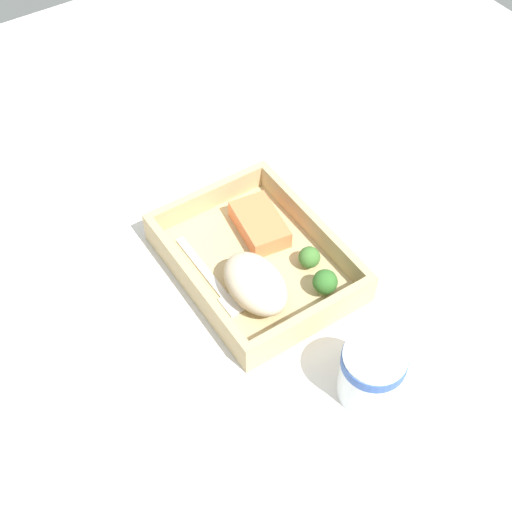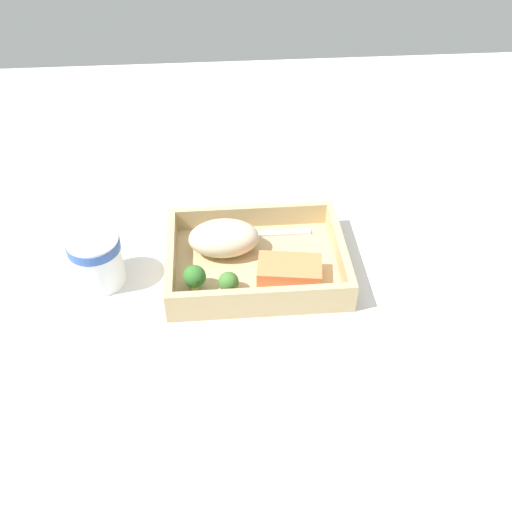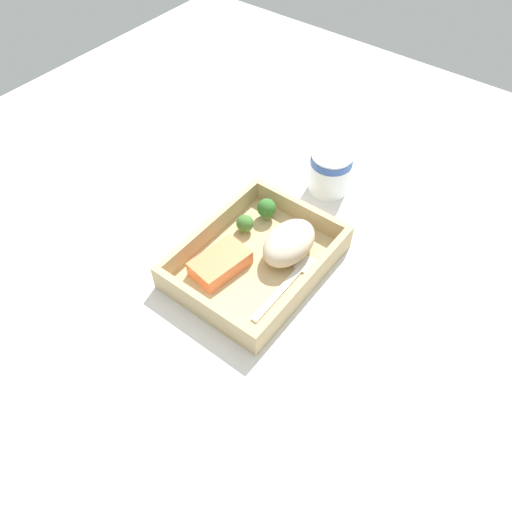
% 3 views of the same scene
% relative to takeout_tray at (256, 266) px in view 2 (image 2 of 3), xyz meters
% --- Properties ---
extents(ground_plane, '(1.60, 1.60, 0.02)m').
position_rel_takeout_tray_xyz_m(ground_plane, '(0.00, 0.00, -0.02)').
color(ground_plane, silver).
extents(takeout_tray, '(0.27, 0.21, 0.01)m').
position_rel_takeout_tray_xyz_m(takeout_tray, '(0.00, 0.00, 0.00)').
color(takeout_tray, tan).
rests_on(takeout_tray, ground_plane).
extents(tray_rim, '(0.27, 0.21, 0.04)m').
position_rel_takeout_tray_xyz_m(tray_rim, '(0.00, 0.00, 0.02)').
color(tray_rim, tan).
rests_on(tray_rim, takeout_tray).
extents(salmon_fillet, '(0.10, 0.07, 0.03)m').
position_rel_takeout_tray_xyz_m(salmon_fillet, '(-0.05, 0.04, 0.02)').
color(salmon_fillet, '#F57A48').
rests_on(salmon_fillet, takeout_tray).
extents(mashed_potatoes, '(0.11, 0.07, 0.05)m').
position_rel_takeout_tray_xyz_m(mashed_potatoes, '(0.05, -0.03, 0.03)').
color(mashed_potatoes, beige).
rests_on(mashed_potatoes, takeout_tray).
extents(broccoli_floret_1, '(0.03, 0.03, 0.03)m').
position_rel_takeout_tray_xyz_m(broccoli_floret_1, '(0.05, 0.06, 0.02)').
color(broccoli_floret_1, '#87A55F').
rests_on(broccoli_floret_1, takeout_tray).
extents(broccoli_floret_2, '(0.03, 0.03, 0.04)m').
position_rel_takeout_tray_xyz_m(broccoli_floret_2, '(0.09, 0.05, 0.03)').
color(broccoli_floret_2, '#89A463').
rests_on(broccoli_floret_2, takeout_tray).
extents(fork, '(0.16, 0.02, 0.00)m').
position_rel_takeout_tray_xyz_m(fork, '(-0.01, -0.07, 0.01)').
color(fork, silver).
rests_on(fork, takeout_tray).
extents(paper_cup, '(0.08, 0.08, 0.08)m').
position_rel_takeout_tray_xyz_m(paper_cup, '(0.24, 0.01, 0.04)').
color(paper_cup, white).
rests_on(paper_cup, ground_plane).
extents(receipt_slip, '(0.13, 0.17, 0.00)m').
position_rel_takeout_tray_xyz_m(receipt_slip, '(0.05, 0.27, -0.00)').
color(receipt_slip, white).
rests_on(receipt_slip, ground_plane).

